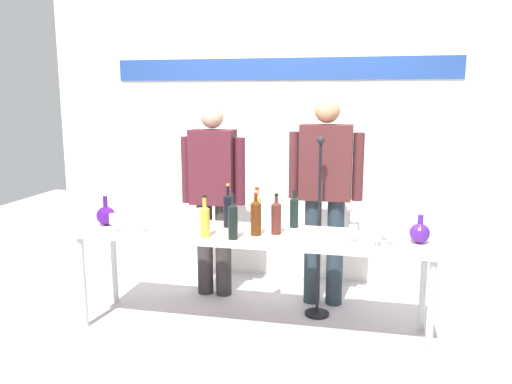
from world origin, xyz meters
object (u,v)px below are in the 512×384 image
at_px(display_table, 252,240).
at_px(wine_glass_right_5, 382,226).
at_px(wine_bottle_3, 256,217).
at_px(wine_glass_right_4, 380,225).
at_px(presenter_right, 325,188).
at_px(wine_bottle_1, 294,211).
at_px(wine_bottle_5, 233,220).
at_px(decanter_blue_right, 420,233).
at_px(wine_glass_right_1, 353,230).
at_px(wine_bottle_6, 276,217).
at_px(wine_glass_right_3, 355,217).
at_px(wine_bottle_4, 228,209).
at_px(wine_glass_right_2, 378,233).
at_px(decanter_blue_left, 106,215).
at_px(wine_glass_left_2, 200,214).
at_px(presenter_left, 213,190).
at_px(wine_bottle_2, 205,220).
at_px(wine_glass_right_0, 389,233).
at_px(wine_glass_left_1, 113,219).
at_px(wine_glass_left_0, 141,220).
at_px(wine_bottle_0, 257,209).

bearing_deg(display_table, wine_glass_right_5, -2.59).
xyz_separation_m(wine_bottle_3, wine_glass_right_4, (0.88, 0.13, -0.05)).
distance_m(presenter_right, wine_bottle_3, 0.82).
xyz_separation_m(wine_bottle_1, wine_bottle_5, (-0.37, -0.42, 0.01)).
relative_size(decanter_blue_right, wine_glass_right_1, 1.58).
relative_size(wine_bottle_6, wine_glass_right_3, 2.07).
height_order(wine_bottle_4, wine_glass_right_2, wine_bottle_4).
bearing_deg(wine_glass_right_5, decanter_blue_left, 179.48).
bearing_deg(wine_bottle_5, wine_glass_left_2, 138.46).
distance_m(presenter_left, wine_glass_left_2, 0.53).
height_order(wine_bottle_3, wine_glass_right_3, wine_bottle_3).
height_order(wine_bottle_2, wine_glass_right_2, wine_bottle_2).
xyz_separation_m(presenter_right, wine_bottle_3, (-0.44, -0.69, -0.11)).
relative_size(wine_glass_right_2, wine_glass_right_4, 1.09).
height_order(wine_bottle_5, wine_glass_right_2, wine_bottle_5).
bearing_deg(wine_bottle_3, wine_glass_right_4, 8.17).
bearing_deg(display_table, wine_glass_right_0, -7.96).
xyz_separation_m(wine_bottle_6, wine_glass_right_0, (0.80, -0.13, -0.04)).
distance_m(wine_bottle_5, wine_glass_left_2, 0.47).
relative_size(wine_bottle_2, wine_glass_left_1, 2.19).
bearing_deg(wine_glass_right_5, wine_glass_right_4, 96.19).
xyz_separation_m(wine_glass_right_1, wine_glass_right_3, (0.00, 0.32, 0.02)).
xyz_separation_m(display_table, decanter_blue_right, (1.19, -0.02, 0.13)).
xyz_separation_m(presenter_left, wine_bottle_5, (0.40, -0.83, -0.05)).
bearing_deg(wine_glass_right_5, display_table, 177.41).
xyz_separation_m(presenter_left, wine_bottle_1, (0.77, -0.40, -0.06)).
bearing_deg(wine_bottle_1, presenter_right, 63.54).
bearing_deg(decanter_blue_left, wine_glass_right_2, -4.29).
bearing_deg(wine_glass_right_5, wine_glass_right_3, 127.62).
bearing_deg(decanter_blue_right, presenter_left, 158.96).
relative_size(wine_glass_left_0, wine_glass_left_2, 0.96).
bearing_deg(wine_glass_right_0, wine_bottle_1, 153.07).
bearing_deg(wine_bottle_6, wine_bottle_0, 131.04).
height_order(wine_bottle_6, wine_glass_right_2, wine_bottle_6).
bearing_deg(wine_bottle_4, display_table, -29.65).
xyz_separation_m(wine_bottle_6, wine_glass_left_0, (-0.99, -0.17, -0.04)).
height_order(display_table, wine_glass_left_0, wine_glass_left_0).
bearing_deg(display_table, wine_glass_left_2, 166.44).
relative_size(decanter_blue_right, wine_bottle_5, 0.61).
distance_m(presenter_right, wine_bottle_1, 0.47).
distance_m(wine_glass_left_0, wine_glass_right_5, 1.74).
height_order(wine_bottle_2, wine_bottle_6, wine_bottle_2).
xyz_separation_m(presenter_right, wine_glass_left_2, (-0.92, -0.52, -0.15)).
xyz_separation_m(wine_bottle_0, wine_glass_right_4, (0.93, -0.15, -0.04)).
bearing_deg(wine_glass_right_4, wine_bottle_3, -171.83).
height_order(presenter_left, wine_glass_left_1, presenter_left).
height_order(wine_bottle_5, wine_glass_right_3, wine_bottle_5).
distance_m(wine_bottle_0, wine_bottle_3, 0.29).
bearing_deg(wine_glass_right_2, wine_glass_right_1, 158.63).
height_order(wine_glass_left_1, wine_glass_right_0, wine_glass_left_1).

